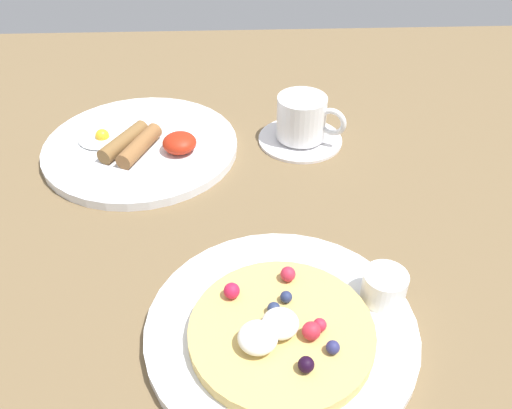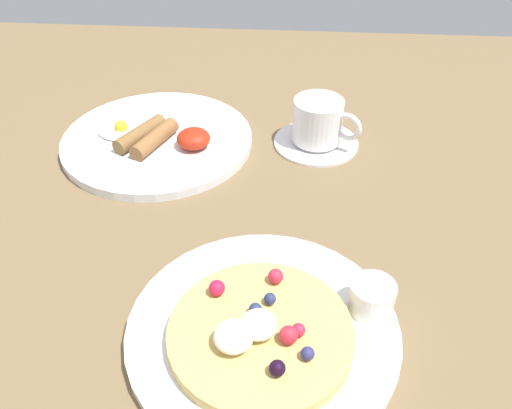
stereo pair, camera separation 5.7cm
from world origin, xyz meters
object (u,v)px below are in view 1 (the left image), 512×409
object	(u,v)px
syrup_ramekin	(384,286)
coffee_saucer	(300,138)
breakfast_plate	(141,147)
coffee_cup	(303,117)
pancake_plate	(281,329)

from	to	relation	value
syrup_ramekin	coffee_saucer	world-z (taller)	syrup_ramekin
syrup_ramekin	coffee_saucer	distance (cm)	32.68
breakfast_plate	coffee_cup	xyz separation A→B (cm)	(23.49, 1.68, 3.47)
pancake_plate	coffee_cup	world-z (taller)	coffee_cup
coffee_cup	breakfast_plate	bearing A→B (deg)	-175.91
syrup_ramekin	coffee_saucer	size ratio (longest dim) A/B	0.36
pancake_plate	coffee_saucer	size ratio (longest dim) A/B	2.14
syrup_ramekin	breakfast_plate	size ratio (longest dim) A/B	0.16
coffee_cup	pancake_plate	bearing A→B (deg)	-99.34
pancake_plate	coffee_saucer	world-z (taller)	pancake_plate
pancake_plate	syrup_ramekin	xyz separation A→B (cm)	(10.53, 3.06, 2.37)
coffee_saucer	coffee_cup	world-z (taller)	coffee_cup
syrup_ramekin	coffee_cup	size ratio (longest dim) A/B	0.46
breakfast_plate	pancake_plate	bearing A→B (deg)	-62.14
breakfast_plate	coffee_saucer	distance (cm)	23.38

